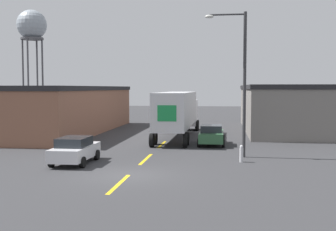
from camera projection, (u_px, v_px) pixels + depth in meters
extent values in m
plane|color=#333335|center=(128.00, 175.00, 21.04)|extent=(160.00, 160.00, 0.00)
cube|color=gold|center=(119.00, 184.00, 19.13)|extent=(0.20, 3.93, 0.01)
cube|color=gold|center=(146.00, 159.00, 25.76)|extent=(0.20, 3.93, 0.01)
cube|color=gold|center=(162.00, 145.00, 32.38)|extent=(0.20, 3.93, 0.01)
cube|color=brown|center=(38.00, 111.00, 41.90)|extent=(13.54, 22.63, 4.13)
cube|color=#232326|center=(37.00, 88.00, 41.75)|extent=(13.74, 22.83, 0.40)
cube|color=slate|center=(294.00, 110.00, 42.72)|extent=(9.88, 19.38, 4.24)
cube|color=#232326|center=(295.00, 87.00, 42.57)|extent=(10.08, 19.58, 0.40)
cube|color=silver|center=(185.00, 113.00, 43.48)|extent=(2.37, 3.14, 2.61)
cube|color=silver|center=(177.00, 109.00, 35.73)|extent=(2.55, 11.87, 2.88)
cube|color=#198442|center=(167.00, 113.00, 29.86)|extent=(1.36, 0.04, 1.15)
cylinder|color=black|center=(198.00, 125.00, 43.79)|extent=(0.29, 1.02, 1.02)
cylinder|color=black|center=(174.00, 125.00, 44.12)|extent=(0.29, 1.02, 1.02)
cylinder|color=black|center=(197.00, 126.00, 42.55)|extent=(0.29, 1.02, 1.02)
cylinder|color=black|center=(172.00, 126.00, 42.89)|extent=(0.29, 1.02, 1.02)
cylinder|color=black|center=(187.00, 139.00, 32.02)|extent=(0.29, 1.02, 1.02)
cylinder|color=black|center=(155.00, 138.00, 32.36)|extent=(0.29, 1.02, 1.02)
cylinder|color=black|center=(185.00, 141.00, 30.63)|extent=(0.29, 1.02, 1.02)
cylinder|color=black|center=(152.00, 140.00, 30.97)|extent=(0.29, 1.02, 1.02)
cube|color=#2D5B38|center=(211.00, 136.00, 32.22)|extent=(1.79, 4.20, 0.71)
cube|color=#23282D|center=(212.00, 128.00, 32.06)|extent=(1.58, 2.19, 0.52)
cylinder|color=black|center=(223.00, 139.00, 33.42)|extent=(0.22, 0.61, 0.61)
cylinder|color=black|center=(201.00, 139.00, 33.65)|extent=(0.22, 0.61, 0.61)
cylinder|color=black|center=(223.00, 143.00, 30.84)|extent=(0.22, 0.61, 0.61)
cylinder|color=black|center=(199.00, 143.00, 31.07)|extent=(0.22, 0.61, 0.61)
cube|color=silver|center=(75.00, 152.00, 24.34)|extent=(1.79, 4.20, 0.71)
cube|color=#23282D|center=(74.00, 142.00, 24.17)|extent=(1.58, 2.19, 0.52)
cylinder|color=black|center=(97.00, 155.00, 25.53)|extent=(0.22, 0.61, 0.61)
cylinder|color=black|center=(69.00, 154.00, 25.76)|extent=(0.22, 0.61, 0.61)
cylinder|color=black|center=(83.00, 162.00, 22.95)|extent=(0.22, 0.61, 0.61)
cylinder|color=black|center=(51.00, 162.00, 23.19)|extent=(0.22, 0.61, 0.61)
cylinder|color=#47474C|center=(43.00, 76.00, 67.37)|extent=(0.28, 0.28, 12.41)
cylinder|color=#47474C|center=(37.00, 77.00, 69.21)|extent=(0.28, 0.28, 12.41)
cylinder|color=#47474C|center=(23.00, 76.00, 67.79)|extent=(0.28, 0.28, 12.41)
cylinder|color=#47474C|center=(28.00, 76.00, 65.95)|extent=(0.28, 0.28, 12.41)
cylinder|color=#4C4C51|center=(32.00, 39.00, 67.18)|extent=(3.58, 3.58, 0.30)
sphere|color=#939EA8|center=(32.00, 25.00, 67.04)|extent=(4.72, 4.72, 4.72)
cylinder|color=#2D2D30|center=(245.00, 85.00, 26.25)|extent=(0.20, 0.20, 9.06)
cylinder|color=#2D2D30|center=(227.00, 15.00, 26.10)|extent=(2.22, 0.11, 0.11)
ellipsoid|color=silver|center=(209.00, 17.00, 26.25)|extent=(0.56, 0.32, 0.22)
cylinder|color=silver|center=(241.00, 155.00, 24.73)|extent=(0.22, 0.22, 0.85)
sphere|color=silver|center=(241.00, 147.00, 24.70)|extent=(0.20, 0.20, 0.20)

